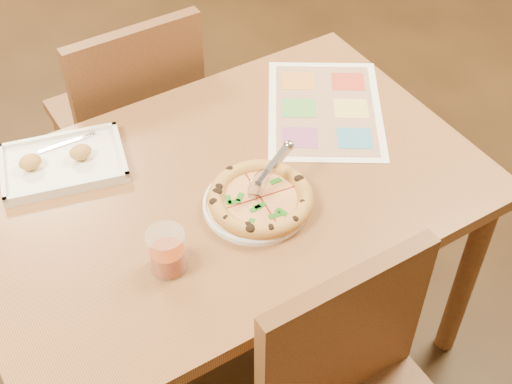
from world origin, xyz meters
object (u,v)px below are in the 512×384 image
pizza (260,198)px  glass_tumbler (167,253)px  chair_far (132,106)px  pizza_cutter (269,171)px  plate (256,204)px  appetizer_tray (62,163)px  menu (325,109)px  dining_table (225,208)px

pizza → glass_tumbler: bearing=-169.1°
chair_far → pizza: chair_far is taller
pizza → pizza_cutter: size_ratio=1.68×
plate → appetizer_tray: bearing=132.8°
chair_far → pizza_cutter: 0.74m
pizza_cutter → menu: size_ratio=0.35×
pizza_cutter → appetizer_tray: pizza_cutter is taller
dining_table → pizza_cutter: size_ratio=8.42×
chair_far → pizza_cutter: bearing=96.2°
pizza_cutter → appetizer_tray: bearing=118.2°
glass_tumbler → menu: 0.69m
chair_far → appetizer_tray: size_ratio=1.32×
glass_tumbler → menu: glass_tumbler is taller
pizza → appetizer_tray: (-0.36, 0.39, -0.01)m
dining_table → chair_far: 0.61m
appetizer_tray → glass_tumbler: size_ratio=3.24×
appetizer_tray → chair_far: bearing=45.2°
dining_table → pizza_cutter: (0.08, -0.09, 0.17)m
plate → menu: size_ratio=0.59×
glass_tumbler → appetizer_tray: bearing=101.0°
plate → appetizer_tray: (-0.35, 0.38, 0.01)m
glass_tumbler → menu: (0.63, 0.28, -0.05)m
dining_table → glass_tumbler: (-0.24, -0.16, 0.13)m
dining_table → pizza: size_ratio=5.00×
glass_tumbler → dining_table: bearing=34.7°
dining_table → menu: size_ratio=2.91×
pizza → menu: (0.36, 0.23, -0.02)m
menu → chair_far: bearing=129.1°
chair_far → pizza: (0.04, -0.71, 0.18)m
chair_far → pizza_cutter: chair_far is taller
chair_far → menu: 0.65m
chair_far → pizza_cutter: size_ratio=3.04×
plate → pizza: pizza is taller
appetizer_tray → menu: 0.74m
appetizer_tray → plate: bearing=-47.2°
pizza → dining_table: bearing=110.0°
plate → glass_tumbler: (-0.27, -0.06, 0.04)m
glass_tumbler → menu: bearing=23.8°
plate → menu: (0.37, 0.22, -0.00)m
pizza → pizza_cutter: 0.07m
glass_tumbler → menu: size_ratio=0.25×
pizza → pizza_cutter: (0.04, 0.02, 0.06)m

